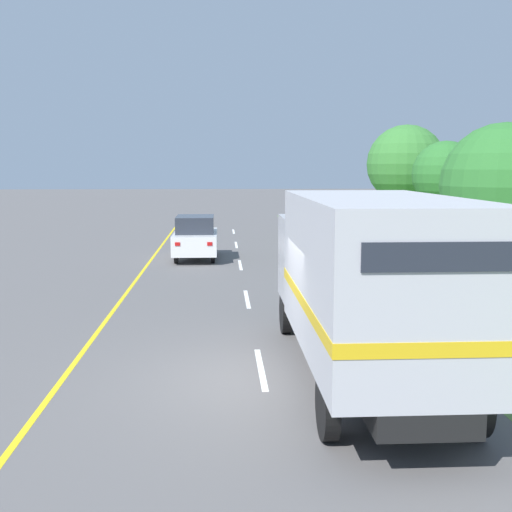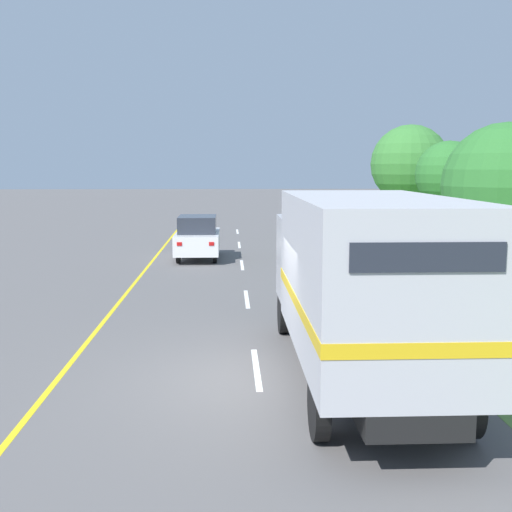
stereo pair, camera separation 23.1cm
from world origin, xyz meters
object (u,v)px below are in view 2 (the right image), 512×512
Objects in this scene: lead_car_white at (198,237)px; roadside_tree_far at (410,164)px; roadside_tree_near at (505,186)px; highway_sign at (465,255)px; roadside_tree_mid at (449,174)px; horse_trailer_truck at (361,278)px.

roadside_tree_far reaches higher than lead_car_white.
roadside_tree_near reaches higher than lead_car_white.
roadside_tree_near is at bearing 56.35° from highway_sign.
roadside_tree_far is at bearing 91.22° from roadside_tree_mid.
highway_sign is (3.85, 5.28, -0.33)m from horse_trailer_truck.
horse_trailer_truck is 1.58× the size of roadside_tree_mid.
roadside_tree_near is (6.74, 9.63, 1.33)m from horse_trailer_truck.
highway_sign is 0.49× the size of roadside_tree_near.
roadside_tree_far reaches higher than roadside_tree_mid.
roadside_tree_mid is at bearing 82.93° from roadside_tree_near.
roadside_tree_near is (10.40, -6.23, 2.32)m from lead_car_white.
lead_car_white is (-3.66, 15.86, -0.99)m from horse_trailer_truck.
roadside_tree_near is at bearing -30.90° from lead_car_white.
roadside_tree_far reaches higher than horse_trailer_truck.
horse_trailer_truck is 3.04× the size of highway_sign.
horse_trailer_truck is 6.55m from highway_sign.
roadside_tree_far is at bearing 72.40° from horse_trailer_truck.
horse_trailer_truck is 11.83m from roadside_tree_near.
roadside_tree_mid is 0.82× the size of roadside_tree_far.
roadside_tree_near reaches higher than horse_trailer_truck.
roadside_tree_far is (-0.13, 5.99, 0.48)m from roadside_tree_mid.
horse_trailer_truck is 19.89m from roadside_tree_mid.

